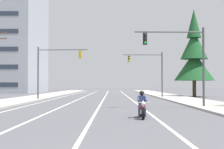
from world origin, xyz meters
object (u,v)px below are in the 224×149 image
traffic_signal_near_left (52,64)px  conifer_tree_right_verge_far (193,57)px  traffic_signal_near_right (183,54)px  motorcycle_with_rider (141,107)px  traffic_signal_mid_right (150,67)px

traffic_signal_near_left → conifer_tree_right_verge_far: (18.98, 10.39, 1.75)m
traffic_signal_near_right → traffic_signal_near_left: size_ratio=1.00×
conifer_tree_right_verge_far → motorcycle_with_rider: bearing=-107.9°
traffic_signal_near_left → conifer_tree_right_verge_far: size_ratio=0.48×
traffic_signal_near_right → traffic_signal_mid_right: (-0.23, 20.59, 0.00)m
motorcycle_with_rider → traffic_signal_mid_right: 29.20m
traffic_signal_near_right → conifer_tree_right_verge_far: bearing=74.8°
traffic_signal_mid_right → traffic_signal_near_right: bearing=-89.4°
traffic_signal_mid_right → conifer_tree_right_verge_far: (6.79, 3.58, 1.78)m
traffic_signal_near_right → conifer_tree_right_verge_far: 25.11m
motorcycle_with_rider → traffic_signal_near_right: 9.71m
conifer_tree_right_verge_far → traffic_signal_near_left: bearing=-151.3°
traffic_signal_near_left → traffic_signal_mid_right: 13.97m
motorcycle_with_rider → traffic_signal_near_left: 23.81m
traffic_signal_near_left → traffic_signal_mid_right: same height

